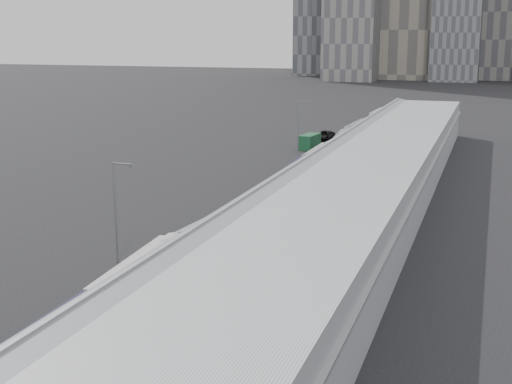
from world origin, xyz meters
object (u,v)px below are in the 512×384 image
at_px(bus_4, 267,204).
at_px(bus_9, 372,128).
at_px(bus_7, 344,147).
at_px(bus_10, 381,119).
at_px(street_lamp_far, 299,125).
at_px(bus_5, 300,179).
at_px(bus_6, 321,162).
at_px(bus_1, 45,362).
at_px(bus_8, 360,134).
at_px(bus_2, 143,285).
at_px(shipping_container, 310,142).
at_px(suv, 325,136).
at_px(bus_3, 216,238).
at_px(street_lamp_near, 117,206).

bearing_deg(bus_4, bus_9, 86.51).
bearing_deg(bus_4, bus_7, 86.76).
bearing_deg(bus_10, bus_4, -87.75).
bearing_deg(street_lamp_far, bus_4, -79.73).
relative_size(bus_5, bus_9, 1.11).
bearing_deg(bus_4, bus_5, 86.97).
height_order(bus_6, street_lamp_far, street_lamp_far).
bearing_deg(bus_1, bus_8, 88.57).
height_order(bus_1, bus_4, bus_1).
bearing_deg(bus_2, bus_9, 85.59).
height_order(bus_8, shipping_container, bus_8).
distance_m(street_lamp_far, suv, 19.18).
height_order(bus_5, bus_6, bus_5).
height_order(bus_5, bus_9, bus_5).
distance_m(bus_2, bus_5, 41.76).
bearing_deg(bus_6, bus_3, -90.29).
distance_m(bus_1, bus_5, 54.88).
bearing_deg(shipping_container, bus_8, 60.81).
bearing_deg(street_lamp_near, street_lamp_far, 89.95).
height_order(bus_3, bus_7, bus_7).
distance_m(bus_6, bus_10, 55.67).
relative_size(bus_4, suv, 1.98).
bearing_deg(suv, street_lamp_near, -90.51).
bearing_deg(bus_5, bus_9, 85.00).
height_order(bus_10, street_lamp_far, street_lamp_far).
bearing_deg(bus_9, bus_2, -92.97).
bearing_deg(bus_2, bus_4, 84.52).
bearing_deg(bus_2, bus_10, 85.96).
xyz_separation_m(bus_3, bus_4, (0.48, 13.85, 0.03)).
bearing_deg(bus_9, bus_7, -92.95).
bearing_deg(bus_7, bus_4, -95.42).
distance_m(bus_4, bus_8, 58.31).
bearing_deg(street_lamp_near, bus_8, 84.80).
bearing_deg(bus_7, bus_6, -97.76).
height_order(bus_2, bus_7, bus_7).
xyz_separation_m(bus_3, bus_8, (0.09, 72.15, 0.22)).
height_order(bus_3, suv, bus_3).
bearing_deg(bus_8, bus_4, -86.66).
height_order(bus_4, bus_5, bus_5).
xyz_separation_m(bus_4, street_lamp_far, (-7.41, 40.93, 3.65)).
xyz_separation_m(bus_4, bus_7, (-0.08, 42.28, 0.16)).
bearing_deg(bus_4, bus_8, 87.04).
xyz_separation_m(bus_2, bus_6, (0.16, 55.61, -0.05)).
height_order(bus_4, street_lamp_far, street_lamp_far).
xyz_separation_m(bus_7, street_lamp_near, (-7.39, -61.70, 3.54)).
xyz_separation_m(bus_1, bus_10, (-0.18, 124.41, 0.06)).
bearing_deg(bus_9, bus_8, -95.55).
height_order(bus_1, suv, bus_1).
bearing_deg(bus_4, shipping_container, 95.48).
bearing_deg(shipping_container, street_lamp_far, -82.90).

